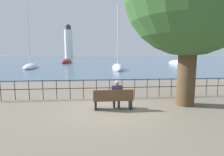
# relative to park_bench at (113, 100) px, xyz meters

# --- Properties ---
(ground_plane) EXTENTS (1000.00, 1000.00, 0.00)m
(ground_plane) POSITION_rel_park_bench_xyz_m (0.00, 0.06, -0.43)
(ground_plane) COLOR #706656
(harbor_water) EXTENTS (600.00, 300.00, 0.01)m
(harbor_water) POSITION_rel_park_bench_xyz_m (0.00, 158.25, -0.43)
(harbor_water) COLOR #47607A
(harbor_water) RESTS_ON ground_plane
(park_bench) EXTENTS (1.74, 0.45, 0.90)m
(park_bench) POSITION_rel_park_bench_xyz_m (0.00, 0.00, 0.00)
(park_bench) COLOR brown
(park_bench) RESTS_ON ground_plane
(seated_person_left) EXTENTS (0.48, 0.35, 1.27)m
(seated_person_left) POSITION_rel_park_bench_xyz_m (0.17, 0.07, 0.27)
(seated_person_left) COLOR #2D3347
(seated_person_left) RESTS_ON ground_plane
(promenade_railing) EXTENTS (14.29, 0.04, 1.05)m
(promenade_railing) POSITION_rel_park_bench_xyz_m (0.00, 2.05, 0.26)
(promenade_railing) COLOR black
(promenade_railing) RESTS_ON ground_plane
(sailboat_0) EXTENTS (3.94, 8.00, 7.86)m
(sailboat_0) POSITION_rel_park_bench_xyz_m (19.77, 33.21, -0.08)
(sailboat_0) COLOR silver
(sailboat_0) RESTS_ON ground_plane
(sailboat_1) EXTENTS (3.76, 9.10, 11.41)m
(sailboat_1) POSITION_rel_park_bench_xyz_m (-12.36, 25.32, -0.15)
(sailboat_1) COLOR silver
(sailboat_1) RESTS_ON ground_plane
(sailboat_2) EXTENTS (1.88, 6.69, 10.44)m
(sailboat_2) POSITION_rel_park_bench_xyz_m (2.85, 20.30, -0.09)
(sailboat_2) COLOR silver
(sailboat_2) RESTS_ON ground_plane
(sailboat_3) EXTENTS (2.86, 7.86, 12.16)m
(sailboat_3) POSITION_rel_park_bench_xyz_m (-8.59, 42.68, -0.03)
(sailboat_3) COLOR maroon
(sailboat_3) RESTS_ON ground_plane
(harbor_lighthouse) EXTENTS (4.85, 4.85, 21.28)m
(harbor_lighthouse) POSITION_rel_park_bench_xyz_m (-16.90, 104.80, 9.47)
(harbor_lighthouse) COLOR white
(harbor_lighthouse) RESTS_ON ground_plane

